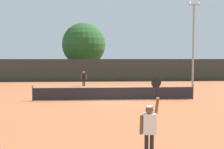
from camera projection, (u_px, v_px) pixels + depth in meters
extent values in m
plane|color=#9E5633|center=(114.00, 100.00, 19.20)|extent=(120.00, 120.00, 0.00)
cube|color=#232328|center=(114.00, 93.00, 19.17)|extent=(11.61, 0.03, 0.91)
cube|color=white|center=(114.00, 87.00, 19.14)|extent=(11.61, 0.04, 0.06)
cylinder|color=#333338|center=(33.00, 93.00, 18.83)|extent=(0.08, 0.08, 1.07)
cylinder|color=#333338|center=(193.00, 92.00, 19.50)|extent=(0.08, 0.08, 1.07)
cube|color=#2D332D|center=(106.00, 70.00, 34.15)|extent=(39.29, 0.12, 2.85)
cube|color=white|center=(149.00, 124.00, 7.82)|extent=(0.38, 0.22, 0.61)
sphere|color=brown|center=(149.00, 110.00, 7.79)|extent=(0.23, 0.23, 0.23)
cylinder|color=white|center=(149.00, 107.00, 7.78)|extent=(0.24, 0.24, 0.04)
cylinder|color=black|center=(146.00, 148.00, 7.86)|extent=(0.12, 0.12, 0.82)
cylinder|color=black|center=(152.00, 147.00, 7.87)|extent=(0.12, 0.12, 0.82)
cylinder|color=brown|center=(141.00, 125.00, 7.80)|extent=(0.09, 0.17, 0.58)
cylinder|color=brown|center=(157.00, 106.00, 7.88)|extent=(0.09, 0.32, 0.56)
cylinder|color=black|center=(157.00, 92.00, 7.92)|extent=(0.04, 0.11, 0.28)
ellipsoid|color=black|center=(156.00, 83.00, 7.96)|extent=(0.30, 0.13, 0.36)
cube|color=black|center=(84.00, 76.00, 28.24)|extent=(0.38, 0.22, 0.57)
sphere|color=#8C6647|center=(84.00, 73.00, 28.21)|extent=(0.22, 0.22, 0.22)
cylinder|color=white|center=(84.00, 72.00, 28.21)|extent=(0.23, 0.23, 0.04)
cylinder|color=black|center=(83.00, 83.00, 28.28)|extent=(0.12, 0.12, 0.77)
cylinder|color=black|center=(85.00, 83.00, 28.29)|extent=(0.12, 0.12, 0.77)
cylinder|color=#8C6647|center=(82.00, 77.00, 28.23)|extent=(0.09, 0.17, 0.55)
cylinder|color=#8C6647|center=(86.00, 77.00, 28.25)|extent=(0.09, 0.15, 0.54)
sphere|color=#CCE033|center=(157.00, 102.00, 18.26)|extent=(0.07, 0.07, 0.07)
cylinder|color=gray|center=(193.00, 47.00, 26.36)|extent=(0.18, 0.18, 8.19)
cube|color=gray|center=(194.00, 5.00, 26.09)|extent=(1.10, 0.10, 0.10)
sphere|color=#F2EDCC|center=(190.00, 3.00, 26.06)|extent=(0.28, 0.28, 0.28)
sphere|color=#F2EDCC|center=(199.00, 3.00, 26.11)|extent=(0.28, 0.28, 0.28)
cylinder|color=brown|center=(84.00, 69.00, 39.42)|extent=(0.56, 0.56, 2.56)
sphere|color=#235123|center=(84.00, 45.00, 39.18)|extent=(6.39, 6.39, 6.39)
cube|color=black|center=(57.00, 73.00, 41.56)|extent=(2.33, 4.38, 0.90)
cube|color=#2D333D|center=(57.00, 68.00, 41.21)|extent=(1.92, 2.37, 0.64)
cylinder|color=black|center=(53.00, 74.00, 42.93)|extent=(0.22, 0.60, 0.60)
cylinder|color=black|center=(64.00, 74.00, 43.02)|extent=(0.22, 0.60, 0.60)
cylinder|color=black|center=(50.00, 76.00, 40.14)|extent=(0.22, 0.60, 0.60)
cylinder|color=black|center=(61.00, 76.00, 40.23)|extent=(0.22, 0.60, 0.60)
cube|color=black|center=(83.00, 74.00, 39.72)|extent=(2.05, 4.27, 0.90)
cube|color=#2D333D|center=(82.00, 69.00, 39.37)|extent=(1.78, 2.26, 0.64)
cylinder|color=black|center=(78.00, 75.00, 41.09)|extent=(0.22, 0.60, 0.60)
cylinder|color=black|center=(89.00, 75.00, 41.18)|extent=(0.22, 0.60, 0.60)
cylinder|color=black|center=(76.00, 77.00, 38.30)|extent=(0.22, 0.60, 0.60)
cylinder|color=black|center=(88.00, 77.00, 38.39)|extent=(0.22, 0.60, 0.60)
cube|color=navy|center=(169.00, 73.00, 41.49)|extent=(2.45, 4.42, 0.90)
cube|color=#2D333D|center=(169.00, 68.00, 41.14)|extent=(1.98, 2.41, 0.64)
cylinder|color=black|center=(161.00, 75.00, 42.86)|extent=(0.22, 0.60, 0.60)
cylinder|color=black|center=(171.00, 74.00, 42.96)|extent=(0.22, 0.60, 0.60)
cylinder|color=black|center=(165.00, 76.00, 40.07)|extent=(0.22, 0.60, 0.60)
cylinder|color=black|center=(177.00, 76.00, 40.17)|extent=(0.22, 0.60, 0.60)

